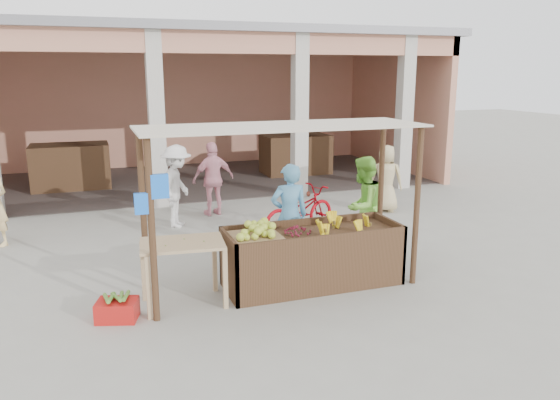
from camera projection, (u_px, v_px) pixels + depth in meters
name	position (u px, v px, depth m)	size (l,w,h in m)	color
ground	(281.00, 288.00, 8.01)	(60.00, 60.00, 0.00)	gray
market_building	(178.00, 86.00, 15.59)	(14.40, 6.40, 4.20)	tan
fruit_stall	(313.00, 259.00, 8.08)	(2.60, 0.95, 0.80)	#4A2E1D
stall_awning	(278.00, 155.00, 7.61)	(4.09, 1.35, 2.39)	#4A2E1D
banana_heap	(346.00, 225.00, 8.08)	(1.03, 0.56, 0.19)	yellow
melon_tray	(253.00, 233.00, 7.68)	(0.75, 0.65, 0.20)	#94734C
berry_heap	(297.00, 229.00, 7.93)	(0.45, 0.37, 0.14)	maroon
side_table	(183.00, 252.00, 7.31)	(1.17, 0.85, 0.89)	tan
papaya_pile	(182.00, 235.00, 7.25)	(0.65, 0.37, 0.19)	#4D842B
red_crate	(117.00, 310.00, 6.98)	(0.50, 0.36, 0.26)	#B51613
plantain_bundle	(116.00, 298.00, 6.95)	(0.40, 0.28, 0.08)	#52832F
produce_sacks	(299.00, 186.00, 13.79)	(0.88, 0.66, 0.53)	maroon
vendor_blue	(289.00, 212.00, 8.76)	(0.68, 0.50, 1.81)	#5194C1
vendor_green	(363.00, 204.00, 9.30)	(0.87, 0.50, 1.81)	#7FD243
motorcycle	(299.00, 210.00, 10.59)	(1.85, 0.64, 0.97)	#9D050E
shopper_a	(177.00, 183.00, 11.01)	(1.17, 0.58, 1.82)	silver
shopper_b	(213.00, 176.00, 11.92)	(1.02, 0.54, 1.73)	pink
shopper_c	(386.00, 175.00, 12.23)	(0.81, 0.53, 1.68)	tan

